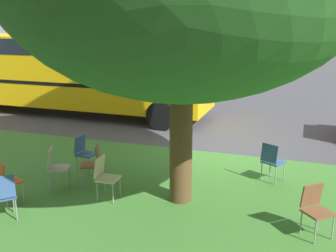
# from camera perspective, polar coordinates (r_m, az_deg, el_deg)

# --- Properties ---
(ground) EXTENTS (80.00, 80.00, 0.00)m
(ground) POSITION_cam_1_polar(r_m,az_deg,el_deg) (11.26, 7.68, -3.48)
(ground) COLOR #424247
(grass_verge) EXTENTS (48.00, 6.00, 0.01)m
(grass_verge) POSITION_cam_1_polar(r_m,az_deg,el_deg) (8.35, 3.27, -10.09)
(grass_verge) COLOR #3D752D
(grass_verge) RESTS_ON ground
(chair_0) EXTENTS (0.55, 0.54, 0.88)m
(chair_0) POSITION_cam_1_polar(r_m,az_deg,el_deg) (8.98, -15.44, -5.24)
(chair_0) COLOR #ADA393
(chair_0) RESTS_ON ground
(chair_1) EXTENTS (0.56, 0.57, 0.88)m
(chair_1) POSITION_cam_1_polar(r_m,az_deg,el_deg) (9.27, 14.32, -4.52)
(chair_1) COLOR #335184
(chair_1) RESTS_ON ground
(chair_2) EXTENTS (0.54, 0.54, 0.88)m
(chair_2) POSITION_cam_1_polar(r_m,az_deg,el_deg) (9.00, -10.39, -4.89)
(chair_2) COLOR brown
(chair_2) RESTS_ON ground
(chair_3) EXTENTS (0.55, 0.56, 0.88)m
(chair_3) POSITION_cam_1_polar(r_m,az_deg,el_deg) (8.52, -21.80, -6.91)
(chair_3) COLOR #C64C1E
(chair_3) RESTS_ON ground
(chair_4) EXTENTS (0.45, 0.45, 0.88)m
(chair_4) POSITION_cam_1_polar(r_m,az_deg,el_deg) (9.74, -11.64, -3.41)
(chair_4) COLOR #335184
(chair_4) RESTS_ON ground
(chair_5) EXTENTS (0.44, 0.44, 0.88)m
(chair_5) POSITION_cam_1_polar(r_m,az_deg,el_deg) (8.24, -8.83, -6.72)
(chair_5) COLOR beige
(chair_5) RESTS_ON ground
(chair_6) EXTENTS (0.59, 0.59, 0.88)m
(chair_6) POSITION_cam_1_polar(r_m,az_deg,el_deg) (7.27, 19.91, -10.54)
(chair_6) COLOR brown
(chair_6) RESTS_ON ground
(chair_7) EXTENTS (0.59, 0.59, 0.88)m
(chair_7) POSITION_cam_1_polar(r_m,az_deg,el_deg) (7.86, -22.08, -8.77)
(chair_7) COLOR #335184
(chair_7) RESTS_ON ground
(school_bus) EXTENTS (10.40, 2.80, 2.88)m
(school_bus) POSITION_cam_1_polar(r_m,az_deg,el_deg) (15.77, -13.32, 8.10)
(school_bus) COLOR yellow
(school_bus) RESTS_ON ground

